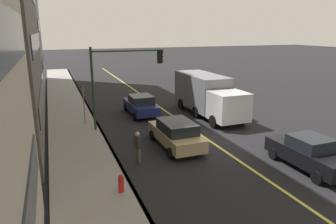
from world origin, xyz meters
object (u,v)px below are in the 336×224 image
at_px(traffic_light_mast, 122,73).
at_px(truck_gray, 207,94).
at_px(car_tan, 176,133).
at_px(street_sign_post, 84,103).
at_px(car_navy, 141,105).
at_px(pedestrian_with_backpack, 138,145).
at_px(fire_hydrant, 121,185).
at_px(car_black, 309,153).

bearing_deg(traffic_light_mast, truck_gray, -80.79).
bearing_deg(car_tan, street_sign_post, 36.79).
height_order(traffic_light_mast, street_sign_post, traffic_light_mast).
distance_m(car_navy, pedestrian_with_backpack, 9.38).
distance_m(car_tan, truck_gray, 7.54).
bearing_deg(car_tan, fire_hydrant, 135.31).
bearing_deg(street_sign_post, truck_gray, -92.60).
bearing_deg(traffic_light_mast, car_navy, -34.52).
xyz_separation_m(pedestrian_with_backpack, fire_hydrant, (-2.85, 1.53, -0.52)).
bearing_deg(truck_gray, car_black, -179.89).
distance_m(car_black, street_sign_post, 14.58).
distance_m(car_navy, fire_hydrant, 12.57).
relative_size(car_black, traffic_light_mast, 0.79).
height_order(street_sign_post, fire_hydrant, street_sign_post).
bearing_deg(car_black, car_navy, 21.44).
bearing_deg(car_navy, truck_gray, -111.84).
xyz_separation_m(car_tan, truck_gray, (5.60, -4.98, 0.87)).
xyz_separation_m(car_black, traffic_light_mast, (9.44, 7.07, 3.10)).
distance_m(car_navy, truck_gray, 5.36).
relative_size(truck_gray, traffic_light_mast, 1.47).
bearing_deg(pedestrian_with_backpack, car_black, -115.05).
height_order(car_tan, car_black, car_black).
height_order(car_navy, fire_hydrant, car_navy).
relative_size(car_navy, traffic_light_mast, 0.80).
height_order(truck_gray, pedestrian_with_backpack, truck_gray).
height_order(car_navy, traffic_light_mast, traffic_light_mast).
relative_size(car_black, fire_hydrant, 4.68).
height_order(traffic_light_mast, fire_hydrant, traffic_light_mast).
relative_size(car_black, pedestrian_with_backpack, 2.61).
relative_size(traffic_light_mast, street_sign_post, 1.99).
bearing_deg(traffic_light_mast, fire_hydrant, 166.22).
relative_size(car_tan, car_navy, 1.04).
height_order(car_tan, truck_gray, truck_gray).
xyz_separation_m(truck_gray, fire_hydrant, (-9.85, 9.18, -1.22)).
distance_m(truck_gray, traffic_light_mast, 7.48).
xyz_separation_m(car_navy, truck_gray, (-1.97, -4.91, 0.89)).
xyz_separation_m(traffic_light_mast, street_sign_post, (1.57, 2.44, -2.24)).
distance_m(street_sign_post, fire_hydrant, 10.35).
bearing_deg(car_black, street_sign_post, 40.81).
height_order(pedestrian_with_backpack, street_sign_post, street_sign_post).
distance_m(car_tan, pedestrian_with_backpack, 3.02).
bearing_deg(car_black, pedestrian_with_backpack, 64.95).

